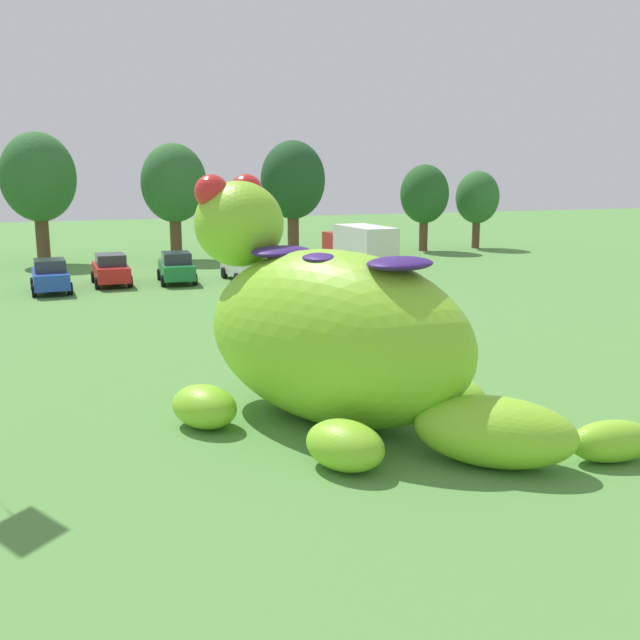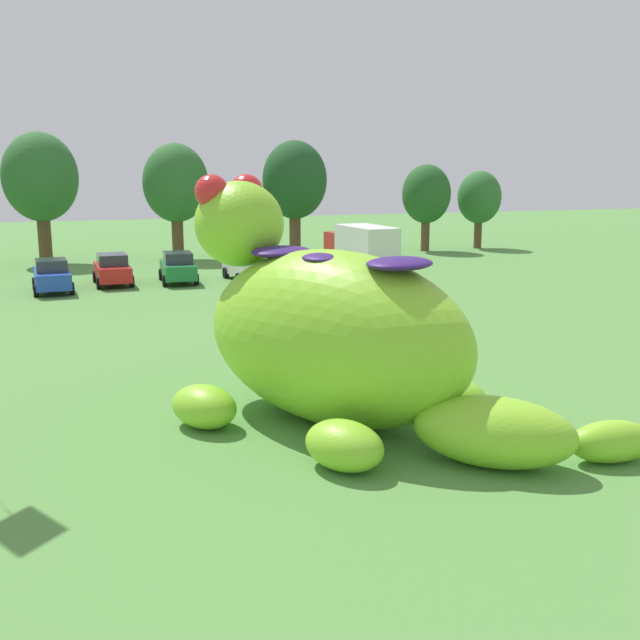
{
  "view_description": "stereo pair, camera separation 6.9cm",
  "coord_description": "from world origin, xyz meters",
  "px_view_note": "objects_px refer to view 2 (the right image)",
  "views": [
    {
      "loc": [
        -7.46,
        -15.23,
        6.31
      ],
      "look_at": [
        -1.2,
        2.53,
        2.42
      ],
      "focal_mm": 41.44,
      "sensor_mm": 36.0,
      "label": 1
    },
    {
      "loc": [
        -7.39,
        -15.25,
        6.31
      ],
      "look_at": [
        -1.2,
        2.53,
        2.42
      ],
      "focal_mm": 41.44,
      "sensor_mm": 36.0,
      "label": 2
    }
  ],
  "objects_px": {
    "car_red": "(112,269)",
    "car_green": "(178,267)",
    "car_blue": "(52,276)",
    "spectator_near_inflatable": "(248,321)",
    "spectator_mid_field": "(335,308)",
    "giant_inflatable_creature": "(334,334)",
    "car_white": "(246,265)",
    "box_truck": "(361,248)"
  },
  "relations": [
    {
      "from": "car_red",
      "to": "car_blue",
      "type": "bearing_deg",
      "value": -154.55
    },
    {
      "from": "box_truck",
      "to": "car_red",
      "type": "bearing_deg",
      "value": 177.39
    },
    {
      "from": "giant_inflatable_creature",
      "to": "car_blue",
      "type": "relative_size",
      "value": 2.42
    },
    {
      "from": "box_truck",
      "to": "car_white",
      "type": "bearing_deg",
      "value": -178.44
    },
    {
      "from": "car_red",
      "to": "car_green",
      "type": "relative_size",
      "value": 0.99
    },
    {
      "from": "spectator_near_inflatable",
      "to": "spectator_mid_field",
      "type": "distance_m",
      "value": 4.09
    },
    {
      "from": "giant_inflatable_creature",
      "to": "car_blue",
      "type": "distance_m",
      "value": 24.48
    },
    {
      "from": "car_red",
      "to": "spectator_near_inflatable",
      "type": "xyz_separation_m",
      "value": [
        3.71,
        -15.99,
        -0.01
      ]
    },
    {
      "from": "car_green",
      "to": "spectator_mid_field",
      "type": "relative_size",
      "value": 2.44
    },
    {
      "from": "spectator_near_inflatable",
      "to": "spectator_mid_field",
      "type": "height_order",
      "value": "same"
    },
    {
      "from": "giant_inflatable_creature",
      "to": "box_truck",
      "type": "distance_m",
      "value": 26.54
    },
    {
      "from": "car_green",
      "to": "car_white",
      "type": "xyz_separation_m",
      "value": [
        3.8,
        -0.5,
        0.0
      ]
    },
    {
      "from": "box_truck",
      "to": "car_blue",
      "type": "bearing_deg",
      "value": -177.32
    },
    {
      "from": "car_green",
      "to": "box_truck",
      "type": "height_order",
      "value": "box_truck"
    },
    {
      "from": "car_white",
      "to": "box_truck",
      "type": "bearing_deg",
      "value": 1.56
    },
    {
      "from": "box_truck",
      "to": "spectator_near_inflatable",
      "type": "xyz_separation_m",
      "value": [
        -10.76,
        -15.33,
        -0.75
      ]
    },
    {
      "from": "car_green",
      "to": "giant_inflatable_creature",
      "type": "bearing_deg",
      "value": -89.44
    },
    {
      "from": "spectator_mid_field",
      "to": "giant_inflatable_creature",
      "type": "bearing_deg",
      "value": -110.42
    },
    {
      "from": "car_blue",
      "to": "car_white",
      "type": "relative_size",
      "value": 0.99
    },
    {
      "from": "giant_inflatable_creature",
      "to": "car_red",
      "type": "height_order",
      "value": "giant_inflatable_creature"
    },
    {
      "from": "car_red",
      "to": "spectator_mid_field",
      "type": "xyz_separation_m",
      "value": [
        7.58,
        -14.68,
        -0.01
      ]
    },
    {
      "from": "car_green",
      "to": "car_white",
      "type": "bearing_deg",
      "value": -7.46
    },
    {
      "from": "car_blue",
      "to": "giant_inflatable_creature",
      "type": "bearing_deg",
      "value": -73.65
    },
    {
      "from": "car_green",
      "to": "box_truck",
      "type": "bearing_deg",
      "value": -1.59
    },
    {
      "from": "giant_inflatable_creature",
      "to": "car_red",
      "type": "bearing_deg",
      "value": 98.59
    },
    {
      "from": "spectator_mid_field",
      "to": "car_white",
      "type": "bearing_deg",
      "value": 91.06
    },
    {
      "from": "box_truck",
      "to": "spectator_mid_field",
      "type": "distance_m",
      "value": 15.64
    },
    {
      "from": "giant_inflatable_creature",
      "to": "spectator_near_inflatable",
      "type": "xyz_separation_m",
      "value": [
        -0.05,
        8.94,
        -1.4
      ]
    },
    {
      "from": "giant_inflatable_creature",
      "to": "car_white",
      "type": "height_order",
      "value": "giant_inflatable_creature"
    },
    {
      "from": "car_blue",
      "to": "car_green",
      "type": "bearing_deg",
      "value": 9.64
    },
    {
      "from": "car_red",
      "to": "car_green",
      "type": "xyz_separation_m",
      "value": [
        3.52,
        -0.36,
        0.0
      ]
    },
    {
      "from": "car_white",
      "to": "spectator_mid_field",
      "type": "height_order",
      "value": "car_white"
    },
    {
      "from": "car_blue",
      "to": "car_green",
      "type": "height_order",
      "value": "same"
    },
    {
      "from": "car_blue",
      "to": "car_red",
      "type": "distance_m",
      "value": 3.45
    },
    {
      "from": "car_white",
      "to": "spectator_mid_field",
      "type": "bearing_deg",
      "value": -88.94
    },
    {
      "from": "car_white",
      "to": "spectator_near_inflatable",
      "type": "distance_m",
      "value": 15.56
    },
    {
      "from": "car_red",
      "to": "spectator_near_inflatable",
      "type": "height_order",
      "value": "car_red"
    },
    {
      "from": "car_blue",
      "to": "car_green",
      "type": "relative_size",
      "value": 1.0
    },
    {
      "from": "car_blue",
      "to": "box_truck",
      "type": "distance_m",
      "value": 17.62
    },
    {
      "from": "car_blue",
      "to": "spectator_near_inflatable",
      "type": "distance_m",
      "value": 16.03
    },
    {
      "from": "car_blue",
      "to": "car_white",
      "type": "xyz_separation_m",
      "value": [
        10.44,
        0.63,
        0.0
      ]
    },
    {
      "from": "car_red",
      "to": "car_green",
      "type": "bearing_deg",
      "value": -5.76
    }
  ]
}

